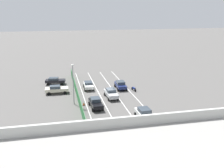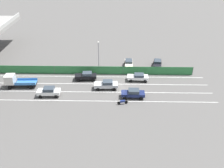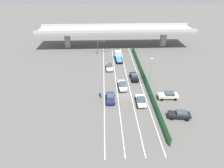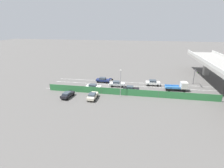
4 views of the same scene
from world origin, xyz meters
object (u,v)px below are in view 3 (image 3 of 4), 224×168
Objects in this scene: flatbed_truck_blue at (118,56)px; parked_sedan_dark at (180,114)px; parked_sedan_cream at (168,95)px; street_lamp at (151,69)px; car_sedan_black at (134,76)px; traffic_light at (102,44)px; car_hatchback_white at (109,67)px; car_sedan_white at (141,101)px; traffic_cone at (142,81)px; car_sedan_navy at (111,98)px; motorcycle at (100,94)px; car_sedan_silver at (122,85)px.

flatbed_truck_blue is 1.35× the size of parked_sedan_dark.
street_lamp is (-2.96, 6.68, 3.47)m from parked_sedan_cream.
car_sedan_black is 0.92× the size of traffic_light.
car_hatchback_white reaches higher than car_sedan_white.
traffic_cone is at bearing -39.31° from car_sedan_black.
car_sedan_black reaches higher than car_sedan_navy.
car_hatchback_white is at bearing 120.92° from parked_sedan_dark.
motorcycle is at bearing 152.29° from parked_sedan_dark.
car_sedan_white is at bearing -113.45° from street_lamp.
car_sedan_white is 6.82× the size of traffic_cone.
parked_sedan_cream is at bearing -61.54° from traffic_light.
flatbed_truck_blue reaches higher than car_sedan_navy.
car_sedan_white is at bearing -69.60° from car_hatchback_white.
parked_sedan_dark is at bearing -35.77° from car_sedan_white.
car_sedan_white is 0.96× the size of parked_sedan_cream.
street_lamp is at bearing -35.31° from car_sedan_black.
flatbed_truck_blue is (3.24, 7.43, 0.39)m from car_hatchback_white.
flatbed_truck_blue is 17.80m from street_lamp.
parked_sedan_dark reaches higher than traffic_cone.
car_sedan_navy is 0.98× the size of parked_sedan_dark.
traffic_light is at bearing 100.08° from car_hatchback_white.
car_sedan_black is 11.78m from motorcycle.
car_sedan_black is at bearing 39.59° from motorcycle.
parked_sedan_cream is 8.92m from traffic_cone.
traffic_cone is at bearing -71.35° from flatbed_truck_blue.
traffic_light is at bearing 119.81° from street_lamp.
car_sedan_black reaches higher than motorcycle.
car_hatchback_white reaches higher than car_sedan_silver.
traffic_cone is at bearing -62.52° from traffic_light.
flatbed_truck_blue reaches higher than parked_sedan_dark.
car_sedan_black is 1.01× the size of parked_sedan_cream.
car_hatchback_white reaches higher than parked_sedan_cream.
car_sedan_white is at bearing -102.18° from traffic_cone.
parked_sedan_dark is at bearing -65.98° from traffic_light.
motorcycle is at bearing -151.35° from traffic_cone.
traffic_light is at bearing 117.48° from traffic_cone.
traffic_light is (-8.62, 29.78, 2.74)m from car_sedan_white.
car_sedan_black reaches higher than traffic_cone.
parked_sedan_cream is at bearing 92.16° from parked_sedan_dark.
traffic_light reaches higher than car_sedan_black.
car_hatchback_white is at bearing -79.92° from traffic_light.
car_sedan_navy is at bearing -125.43° from car_sedan_black.
traffic_light is (0.30, 26.43, 3.13)m from motorcycle.
traffic_light is (-5.14, 23.30, 2.67)m from car_sedan_silver.
traffic_cone is (5.15, -15.24, -1.04)m from flatbed_truck_blue.
parked_sedan_dark is at bearing -87.84° from parked_sedan_cream.
car_sedan_silver is at bearing -91.12° from flatbed_truck_blue.
car_sedan_silver is at bearing 132.16° from parked_sedan_dark.
car_sedan_black is 17.15m from parked_sedan_dark.
flatbed_truck_blue is at bearing 74.73° from motorcycle.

